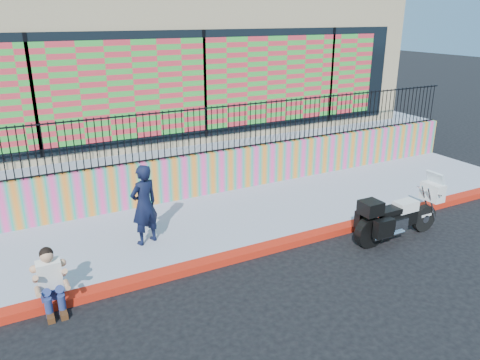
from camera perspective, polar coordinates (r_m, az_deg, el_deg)
ground at (r=10.02m, az=5.81°, el=-7.98°), size 90.00×90.00×0.00m
red_curb at (r=9.98m, az=5.83°, el=-7.60°), size 16.00×0.30×0.15m
sidewalk at (r=11.25m, az=1.17°, el=-4.24°), size 16.00×3.00×0.15m
mural_wall at (r=12.35m, az=-2.42°, el=1.07°), size 16.00×0.20×1.10m
metal_fence at (r=12.04m, az=-2.50°, el=6.26°), size 15.80×0.04×1.20m
elevated_platform at (r=16.94m, az=-9.96°, el=5.65°), size 16.00×10.00×1.25m
storefront_building at (r=16.32m, az=-10.26°, el=14.46°), size 14.00×8.06×4.00m
police_motorcycle at (r=10.57m, az=18.65°, el=-3.99°), size 2.21×0.73×1.37m
police_officer at (r=9.63m, az=-11.61°, el=-2.97°), size 0.71×0.58×1.68m
seated_man at (r=8.36m, az=-21.97°, el=-11.93°), size 0.54×0.71×1.06m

